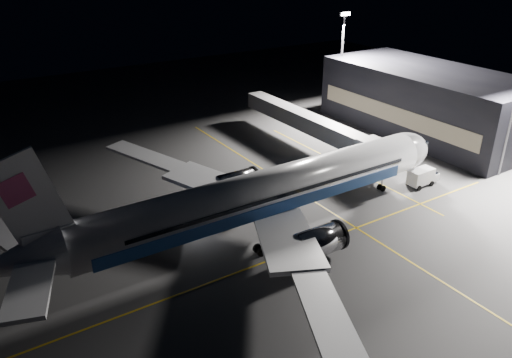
{
  "coord_description": "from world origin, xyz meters",
  "views": [
    {
      "loc": [
        -30.38,
        -45.26,
        32.82
      ],
      "look_at": [
        0.26,
        2.53,
        6.0
      ],
      "focal_mm": 35.0,
      "sensor_mm": 36.0,
      "label": 1
    }
  ],
  "objects_px": {
    "floodlight_mast_north": "(342,54)",
    "safety_cone_b": "(260,185)",
    "baggage_tug": "(184,213)",
    "safety_cone_a": "(285,203)",
    "jet_bridge": "(314,125)",
    "airliner": "(258,195)",
    "service_truck": "(423,176)",
    "safety_cone_c": "(182,220)"
  },
  "relations": [
    {
      "from": "baggage_tug",
      "to": "safety_cone_c",
      "type": "distance_m",
      "value": 0.99
    },
    {
      "from": "airliner",
      "to": "service_truck",
      "type": "distance_m",
      "value": 28.36
    },
    {
      "from": "jet_bridge",
      "to": "safety_cone_a",
      "type": "distance_m",
      "value": 21.72
    },
    {
      "from": "jet_bridge",
      "to": "safety_cone_a",
      "type": "relative_size",
      "value": 54.15
    },
    {
      "from": "floodlight_mast_north",
      "to": "safety_cone_b",
      "type": "relative_size",
      "value": 31.9
    },
    {
      "from": "baggage_tug",
      "to": "safety_cone_a",
      "type": "distance_m",
      "value": 14.04
    },
    {
      "from": "safety_cone_c",
      "to": "safety_cone_a",
      "type": "bearing_deg",
      "value": -13.79
    },
    {
      "from": "service_truck",
      "to": "safety_cone_b",
      "type": "bearing_deg",
      "value": 147.89
    },
    {
      "from": "floodlight_mast_north",
      "to": "safety_cone_a",
      "type": "relative_size",
      "value": 32.59
    },
    {
      "from": "airliner",
      "to": "safety_cone_c",
      "type": "height_order",
      "value": "airliner"
    },
    {
      "from": "airliner",
      "to": "baggage_tug",
      "type": "bearing_deg",
      "value": 128.56
    },
    {
      "from": "baggage_tug",
      "to": "safety_cone_c",
      "type": "bearing_deg",
      "value": -129.97
    },
    {
      "from": "safety_cone_b",
      "to": "service_truck",
      "type": "bearing_deg",
      "value": -30.73
    },
    {
      "from": "safety_cone_a",
      "to": "safety_cone_c",
      "type": "xyz_separation_m",
      "value": [
        -14.0,
        3.44,
        -0.04
      ]
    },
    {
      "from": "airliner",
      "to": "service_truck",
      "type": "relative_size",
      "value": 11.66
    },
    {
      "from": "airliner",
      "to": "jet_bridge",
      "type": "bearing_deg",
      "value": 38.04
    },
    {
      "from": "jet_bridge",
      "to": "safety_cone_b",
      "type": "xyz_separation_m",
      "value": [
        -16.0,
        -7.58,
        -4.26
      ]
    },
    {
      "from": "jet_bridge",
      "to": "floodlight_mast_north",
      "type": "relative_size",
      "value": 1.66
    },
    {
      "from": "floodlight_mast_north",
      "to": "safety_cone_b",
      "type": "distance_m",
      "value": 42.0
    },
    {
      "from": "baggage_tug",
      "to": "safety_cone_b",
      "type": "bearing_deg",
      "value": 15.14
    },
    {
      "from": "floodlight_mast_north",
      "to": "airliner",
      "type": "bearing_deg",
      "value": -142.09
    },
    {
      "from": "safety_cone_a",
      "to": "safety_cone_c",
      "type": "bearing_deg",
      "value": 166.21
    },
    {
      "from": "floodlight_mast_north",
      "to": "safety_cone_a",
      "type": "height_order",
      "value": "floodlight_mast_north"
    },
    {
      "from": "safety_cone_c",
      "to": "jet_bridge",
      "type": "bearing_deg",
      "value": 19.49
    },
    {
      "from": "jet_bridge",
      "to": "safety_cone_b",
      "type": "height_order",
      "value": "jet_bridge"
    },
    {
      "from": "floodlight_mast_north",
      "to": "safety_cone_b",
      "type": "bearing_deg",
      "value": -147.68
    },
    {
      "from": "floodlight_mast_north",
      "to": "baggage_tug",
      "type": "bearing_deg",
      "value": -153.18
    },
    {
      "from": "jet_bridge",
      "to": "safety_cone_c",
      "type": "relative_size",
      "value": 61.98
    },
    {
      "from": "floodlight_mast_north",
      "to": "safety_cone_c",
      "type": "bearing_deg",
      "value": -152.91
    },
    {
      "from": "jet_bridge",
      "to": "airliner",
      "type": "bearing_deg",
      "value": -141.96
    },
    {
      "from": "jet_bridge",
      "to": "safety_cone_c",
      "type": "bearing_deg",
      "value": -160.51
    },
    {
      "from": "service_truck",
      "to": "baggage_tug",
      "type": "xyz_separation_m",
      "value": [
        -34.41,
        9.98,
        -0.54
      ]
    },
    {
      "from": "jet_bridge",
      "to": "floodlight_mast_north",
      "type": "height_order",
      "value": "floodlight_mast_north"
    },
    {
      "from": "floodlight_mast_north",
      "to": "safety_cone_c",
      "type": "distance_m",
      "value": 55.25
    },
    {
      "from": "airliner",
      "to": "safety_cone_a",
      "type": "xyz_separation_m",
      "value": [
        7.08,
        4.0,
        -4.85
      ]
    },
    {
      "from": "airliner",
      "to": "floodlight_mast_north",
      "type": "height_order",
      "value": "floodlight_mast_north"
    },
    {
      "from": "safety_cone_c",
      "to": "safety_cone_b",
      "type": "bearing_deg",
      "value": 12.24
    },
    {
      "from": "jet_bridge",
      "to": "safety_cone_b",
      "type": "relative_size",
      "value": 53.01
    },
    {
      "from": "jet_bridge",
      "to": "safety_cone_a",
      "type": "bearing_deg",
      "value": -138.7
    },
    {
      "from": "safety_cone_a",
      "to": "safety_cone_b",
      "type": "height_order",
      "value": "safety_cone_b"
    },
    {
      "from": "service_truck",
      "to": "safety_cone_c",
      "type": "height_order",
      "value": "service_truck"
    },
    {
      "from": "floodlight_mast_north",
      "to": "safety_cone_a",
      "type": "xyz_separation_m",
      "value": [
        -34.0,
        -27.99,
        -12.05
      ]
    }
  ]
}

